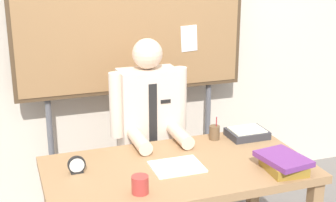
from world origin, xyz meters
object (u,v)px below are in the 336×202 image
(paper_tray, at_px, (247,133))
(open_notebook, at_px, (177,167))
(bulletin_board, at_px, (132,11))
(person, at_px, (149,143))
(book_stack, at_px, (284,163))
(pen_holder, at_px, (214,132))
(desk_clock, at_px, (77,166))
(coffee_mug, at_px, (140,185))
(desk, at_px, (178,179))

(paper_tray, bearing_deg, open_notebook, -154.59)
(bulletin_board, bearing_deg, person, -90.04)
(book_stack, height_order, pen_holder, pen_holder)
(book_stack, relative_size, pen_holder, 2.01)
(desk_clock, xyz_separation_m, pen_holder, (0.96, 0.21, 0.00))
(coffee_mug, xyz_separation_m, pen_holder, (0.68, 0.56, 0.00))
(book_stack, relative_size, paper_tray, 1.24)
(bulletin_board, xyz_separation_m, book_stack, (0.55, -1.23, -0.75))
(desk, distance_m, open_notebook, 0.10)
(book_stack, height_order, paper_tray, book_stack)
(desk, bearing_deg, bulletin_board, 89.98)
(desk, height_order, coffee_mug, coffee_mug)
(open_notebook, bearing_deg, pen_holder, 40.26)
(person, height_order, paper_tray, person)
(desk, height_order, person, person)
(person, distance_m, book_stack, 1.02)
(paper_tray, bearing_deg, person, 152.61)
(desk_clock, distance_m, coffee_mug, 0.44)
(person, distance_m, pen_holder, 0.49)
(desk, relative_size, desk_clock, 15.17)
(desk, bearing_deg, person, 90.00)
(book_stack, height_order, desk_clock, desk_clock)
(paper_tray, bearing_deg, bulletin_board, 130.83)
(book_stack, xyz_separation_m, pen_holder, (-0.18, 0.57, 0.00))
(bulletin_board, relative_size, coffee_mug, 22.54)
(open_notebook, xyz_separation_m, desk_clock, (-0.57, 0.12, 0.04))
(bulletin_board, xyz_separation_m, paper_tray, (0.60, -0.70, -0.77))
(bulletin_board, bearing_deg, desk_clock, -123.75)
(bulletin_board, distance_m, coffee_mug, 1.46)
(desk_clock, bearing_deg, coffee_mug, -51.61)
(person, bearing_deg, open_notebook, -91.38)
(open_notebook, bearing_deg, desk, 53.89)
(pen_holder, bearing_deg, book_stack, -73.05)
(desk_clock, relative_size, paper_tray, 0.40)
(book_stack, xyz_separation_m, open_notebook, (-0.57, 0.24, -0.04))
(coffee_mug, bearing_deg, pen_holder, 39.28)
(coffee_mug, bearing_deg, person, 69.92)
(person, bearing_deg, book_stack, -56.90)
(book_stack, xyz_separation_m, coffee_mug, (-0.86, 0.02, 0.00))
(bulletin_board, height_order, pen_holder, bulletin_board)
(desk, bearing_deg, pen_holder, 39.58)
(open_notebook, xyz_separation_m, pen_holder, (0.39, 0.33, 0.04))
(desk_clock, bearing_deg, open_notebook, -12.26)
(bulletin_board, bearing_deg, pen_holder, -60.20)
(pen_holder, distance_m, paper_tray, 0.23)
(person, height_order, coffee_mug, person)
(pen_holder, bearing_deg, paper_tray, -9.73)
(bulletin_board, distance_m, book_stack, 1.54)
(book_stack, relative_size, desk_clock, 3.11)
(bulletin_board, height_order, coffee_mug, bulletin_board)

